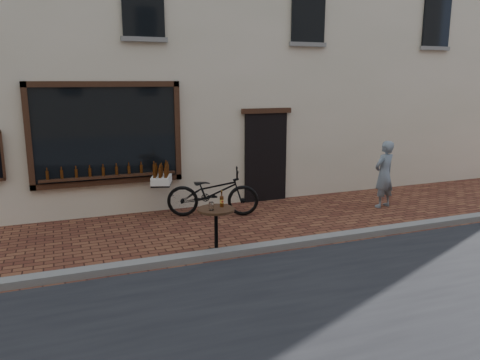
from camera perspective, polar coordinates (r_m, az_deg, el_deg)
name	(u,v)px	position (r m, az deg, el deg)	size (l,w,h in m)	color
ground	(248,257)	(8.17, 1.00, -9.40)	(90.00, 90.00, 0.00)	#4D2319
kerb	(244,250)	(8.32, 0.47, -8.54)	(90.00, 0.25, 0.12)	slate
shop_building	(159,6)	(13.97, -9.85, 20.18)	(28.00, 6.20, 10.00)	beige
cargo_bicycle	(211,192)	(10.45, -3.56, -1.46)	(2.44, 1.38, 1.15)	black
bistro_table	(216,222)	(8.14, -2.92, -5.09)	(0.65, 0.65, 1.11)	black
pedestrian	(384,174)	(11.63, 17.17, 0.67)	(0.58, 0.38, 1.60)	slate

